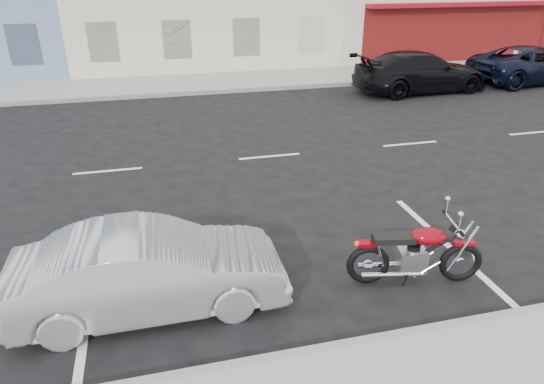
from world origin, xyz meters
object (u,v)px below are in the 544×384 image
at_px(motorcycle, 464,254).
at_px(suv_far, 533,64).
at_px(sedan_silver, 150,271).
at_px(car_far, 420,72).
at_px(fire_hydrant, 515,57).

distance_m(motorcycle, suv_far, 16.21).
distance_m(sedan_silver, suv_far, 19.40).
distance_m(motorcycle, sedan_silver, 4.68).
xyz_separation_m(sedan_silver, car_far, (10.37, 10.92, 0.14)).
bearing_deg(fire_hydrant, sedan_silver, -140.68).
height_order(fire_hydrant, motorcycle, motorcycle).
relative_size(fire_hydrant, suv_far, 0.14).
bearing_deg(motorcycle, sedan_silver, -174.27).
bearing_deg(sedan_silver, car_far, -43.48).
distance_m(fire_hydrant, motorcycle, 19.07).
xyz_separation_m(suv_far, car_far, (-5.40, -0.38, 0.03)).
distance_m(motorcycle, car_far, 12.76).
bearing_deg(sedan_silver, fire_hydrant, -50.64).
relative_size(motorcycle, car_far, 0.40).
bearing_deg(suv_far, fire_hydrant, -30.31).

